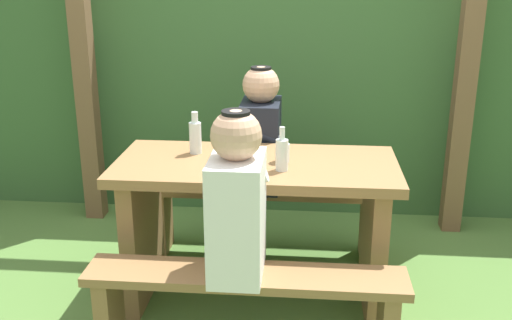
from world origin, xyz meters
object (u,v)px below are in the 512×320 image
at_px(drinking_glass, 282,153).
at_px(bottle_left, 195,136).
at_px(person_black_coat, 261,133).
at_px(picnic_table, 256,208).
at_px(bench_near, 245,297).
at_px(bottle_right, 282,154).
at_px(cell_phone, 233,157).
at_px(bench_far, 264,206).
at_px(person_white_shirt, 237,201).

bearing_deg(drinking_glass, bottle_left, 167.51).
bearing_deg(person_black_coat, picnic_table, -87.93).
bearing_deg(bench_near, drinking_glass, 76.19).
height_order(bottle_left, bottle_right, bottle_left).
relative_size(drinking_glass, cell_phone, 0.66).
bearing_deg(person_black_coat, bench_far, 10.15).
distance_m(bottle_left, bottle_right, 0.51).
relative_size(bench_far, person_black_coat, 1.95).
xyz_separation_m(bottle_left, bottle_right, (0.46, -0.23, -0.01)).
relative_size(picnic_table, bottle_right, 6.58).
distance_m(drinking_glass, bottle_right, 0.13).
xyz_separation_m(person_black_coat, drinking_glass, (0.15, -0.50, 0.05)).
xyz_separation_m(bench_far, bottle_left, (-0.32, -0.40, 0.55)).
height_order(person_white_shirt, bottle_right, person_white_shirt).
distance_m(picnic_table, bottle_right, 0.38).
height_order(bench_far, bottle_right, bottle_right).
bearing_deg(bottle_left, drinking_glass, -12.49).
bearing_deg(person_black_coat, drinking_glass, -73.50).
bearing_deg(drinking_glass, cell_phone, 172.34).
bearing_deg(bench_far, picnic_table, -90.00).
relative_size(picnic_table, bench_near, 1.00).
height_order(drinking_glass, bottle_right, bottle_right).
distance_m(bench_far, cell_phone, 0.67).
relative_size(bench_far, person_white_shirt, 1.95).
xyz_separation_m(person_white_shirt, drinking_glass, (0.16, 0.52, 0.05)).
xyz_separation_m(picnic_table, person_black_coat, (-0.02, 0.51, 0.25)).
distance_m(bottle_left, cell_phone, 0.23).
xyz_separation_m(person_black_coat, bottle_right, (0.15, -0.63, 0.08)).
relative_size(picnic_table, person_black_coat, 1.95).
distance_m(person_black_coat, bottle_left, 0.51).
bearing_deg(bottle_right, person_white_shirt, -112.68).
bearing_deg(bottle_right, drinking_glass, 91.36).
height_order(bench_near, drinking_glass, drinking_glass).
bearing_deg(bottle_right, bench_near, -108.32).
bearing_deg(cell_phone, person_white_shirt, -48.77).
bearing_deg(picnic_table, bench_near, -90.00).
bearing_deg(bottle_left, bottle_right, -26.50).
height_order(bench_far, drinking_glass, drinking_glass).
bearing_deg(bottle_right, bench_far, 101.89).
height_order(picnic_table, cell_phone, cell_phone).
bearing_deg(bench_near, cell_phone, 101.97).
xyz_separation_m(person_white_shirt, cell_phone, (-0.09, 0.56, 0.01)).
height_order(bench_near, person_black_coat, person_black_coat).
distance_m(picnic_table, drinking_glass, 0.32).
relative_size(person_black_coat, bottle_left, 3.29).
height_order(bench_far, bottle_left, bottle_left).
relative_size(bench_near, bottle_right, 6.58).
xyz_separation_m(bench_near, bench_far, (0.00, 1.03, 0.00)).
height_order(person_white_shirt, drinking_glass, person_white_shirt).
bearing_deg(cell_phone, bench_near, -45.52).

